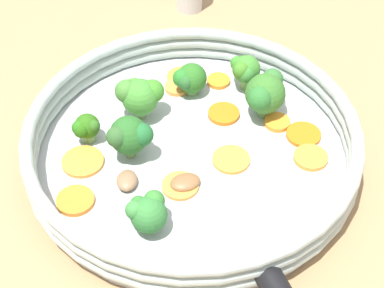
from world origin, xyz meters
TOP-DOWN VIEW (x-y plane):
  - ground_plane at (0.00, 0.00)m, footprint 4.00×4.00m
  - skillet at (0.00, 0.00)m, footprint 0.35×0.35m
  - skillet_rim_wall at (0.00, 0.00)m, footprint 0.37×0.37m
  - skillet_rivet_left at (0.03, 0.17)m, footprint 0.01×0.01m
  - skillet_rivet_right at (-0.05, 0.16)m, footprint 0.01×0.01m
  - carrot_slice_0 at (0.14, 0.03)m, footprint 0.05×0.05m
  - carrot_slice_1 at (0.03, 0.04)m, footprint 0.04×0.04m
  - carrot_slice_2 at (-0.04, 0.03)m, footprint 0.06×0.06m
  - carrot_slice_3 at (-0.12, 0.05)m, footprint 0.05×0.05m
  - carrot_slice_4 at (0.12, -0.03)m, footprint 0.07×0.07m
  - carrot_slice_5 at (-0.11, -0.01)m, footprint 0.03×0.03m
  - carrot_slice_6 at (-0.03, -0.13)m, footprint 0.05×0.05m
  - carrot_slice_7 at (-0.07, -0.10)m, footprint 0.04×0.04m
  - carrot_slice_8 at (-0.06, -0.05)m, footprint 0.05×0.05m
  - carrot_slice_9 at (-0.13, 0.02)m, footprint 0.05×0.05m
  - carrot_slice_10 at (-0.02, -0.11)m, footprint 0.04×0.04m
  - broccoli_floret_0 at (-0.03, -0.10)m, footprint 0.04×0.04m
  - broccoli_floret_1 at (-0.10, -0.09)m, footprint 0.04×0.04m
  - broccoli_floret_2 at (0.04, -0.08)m, footprint 0.06×0.05m
  - broccoli_floret_3 at (0.11, -0.06)m, footprint 0.03×0.03m
  - broccoli_floret_4 at (0.08, 0.08)m, footprint 0.04×0.04m
  - broccoli_floret_5 at (-0.10, -0.03)m, footprint 0.05×0.05m
  - broccoli_floret_6 at (0.07, -0.02)m, footprint 0.05×0.04m
  - mushroom_piece_0 at (0.08, 0.02)m, footprint 0.03×0.04m
  - mushroom_piece_1 at (0.02, 0.04)m, footprint 0.03×0.02m

SIDE VIEW (x-z plane):
  - ground_plane at x=0.00m, z-range 0.00..0.00m
  - skillet at x=0.00m, z-range 0.00..0.01m
  - carrot_slice_6 at x=-0.03m, z-range 0.01..0.02m
  - carrot_slice_1 at x=0.03m, z-range 0.01..0.02m
  - carrot_slice_4 at x=0.12m, z-range 0.01..0.02m
  - carrot_slice_2 at x=-0.04m, z-range 0.01..0.02m
  - carrot_slice_9 at x=-0.13m, z-range 0.01..0.02m
  - carrot_slice_8 at x=-0.06m, z-range 0.01..0.02m
  - carrot_slice_7 at x=-0.07m, z-range 0.01..0.02m
  - carrot_slice_10 at x=-0.02m, z-range 0.01..0.02m
  - carrot_slice_3 at x=-0.12m, z-range 0.01..0.02m
  - carrot_slice_0 at x=0.14m, z-range 0.01..0.02m
  - carrot_slice_5 at x=-0.11m, z-range 0.01..0.02m
  - skillet_rivet_left at x=0.03m, z-range 0.01..0.02m
  - skillet_rivet_right at x=-0.05m, z-range 0.01..0.02m
  - mushroom_piece_1 at x=0.02m, z-range 0.01..0.02m
  - mushroom_piece_0 at x=0.08m, z-range 0.01..0.02m
  - broccoli_floret_3 at x=0.11m, z-range 0.02..0.05m
  - skillet_rim_wall at x=0.00m, z-range 0.01..0.06m
  - broccoli_floret_0 at x=-0.03m, z-range 0.02..0.06m
  - broccoli_floret_4 at x=0.08m, z-range 0.02..0.06m
  - broccoli_floret_1 at x=-0.10m, z-range 0.02..0.06m
  - broccoli_floret_6 at x=0.07m, z-range 0.02..0.07m
  - broccoli_floret_2 at x=0.04m, z-range 0.02..0.07m
  - broccoli_floret_5 at x=-0.10m, z-range 0.02..0.08m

